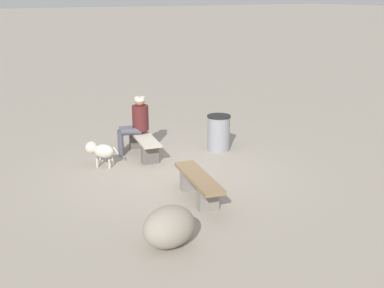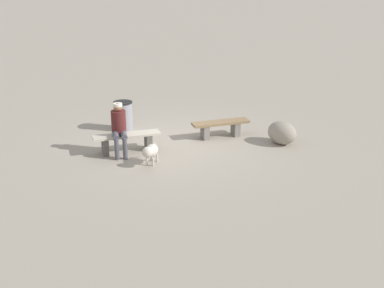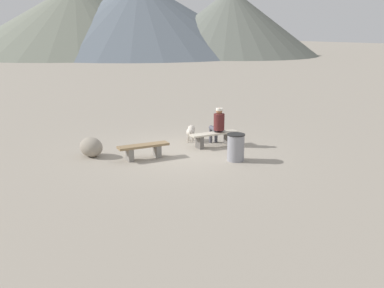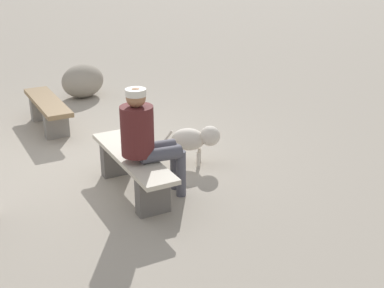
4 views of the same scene
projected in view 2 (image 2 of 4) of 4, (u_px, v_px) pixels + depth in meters
ground at (172, 145)px, 13.11m from camera, size 210.00×210.00×0.06m
bench_left at (221, 127)px, 13.47m from camera, size 1.60×0.63×0.44m
bench_right at (127, 140)px, 12.45m from camera, size 1.71×0.66×0.47m
seated_person at (119, 125)px, 12.16m from camera, size 0.47×0.70×1.28m
dog at (150, 151)px, 11.65m from camera, size 0.57×0.58×0.52m
trash_bin at (123, 116)px, 14.00m from camera, size 0.53×0.53×0.81m
boulder at (282, 133)px, 12.99m from camera, size 0.77×0.92×0.60m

